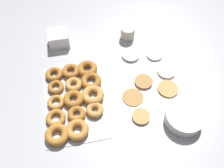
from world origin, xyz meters
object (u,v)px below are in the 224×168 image
object	(u,v)px
pancake_1	(154,55)
pancake_3	(131,55)
pancake_4	(168,89)
batter_bowl	(184,118)
donut_tray	(75,97)
pancake_5	(166,72)
container_stack	(59,38)
pancake_6	(141,117)
pancake_2	(133,97)
paper_cup	(128,33)
pancake_0	(144,82)

from	to	relation	value
pancake_1	pancake_3	size ratio (longest dim) A/B	0.90
pancake_4	batter_bowl	xyz separation A→B (m)	(0.19, 0.01, 0.02)
pancake_1	pancake_3	distance (m)	0.14
pancake_4	donut_tray	distance (m)	0.49
pancake_5	container_stack	xyz separation A→B (m)	(-0.35, -0.57, 0.03)
pancake_5	batter_bowl	bearing A→B (deg)	-3.36
pancake_4	container_stack	xyz separation A→B (m)	(-0.46, -0.54, 0.04)
pancake_3	pancake_6	size ratio (longest dim) A/B	1.17
pancake_5	batter_bowl	distance (m)	0.30
pancake_2	paper_cup	distance (m)	0.45
pancake_0	batter_bowl	size ratio (longest dim) A/B	0.55
donut_tray	pancake_4	bearing A→B (deg)	86.18
pancake_6	paper_cup	bearing A→B (deg)	173.71
batter_bowl	pancake_5	bearing A→B (deg)	176.64
pancake_6	pancake_2	bearing A→B (deg)	-174.49
pancake_0	paper_cup	distance (m)	0.36
pancake_0	pancake_2	xyz separation A→B (m)	(0.08, -0.08, -0.00)
pancake_1	pancake_2	xyz separation A→B (m)	(0.26, -0.20, -0.00)
pancake_4	container_stack	world-z (taller)	container_stack
pancake_2	pancake_6	distance (m)	0.12
pancake_6	paper_cup	xyz separation A→B (m)	(-0.56, 0.06, 0.03)
pancake_5	donut_tray	world-z (taller)	donut_tray
pancake_2	donut_tray	world-z (taller)	donut_tray
pancake_3	paper_cup	distance (m)	0.16
pancake_1	paper_cup	xyz separation A→B (m)	(-0.18, -0.12, 0.03)
batter_bowl	pancake_3	bearing A→B (deg)	-162.08
pancake_3	batter_bowl	bearing A→B (deg)	17.92
donut_tray	container_stack	bearing A→B (deg)	-173.11
pancake_0	donut_tray	xyz separation A→B (m)	(0.04, -0.38, 0.01)
pancake_2	pancake_3	bearing A→B (deg)	168.59
batter_bowl	container_stack	distance (m)	0.85
container_stack	pancake_5	bearing A→B (deg)	58.86
pancake_2	pancake_4	size ratio (longest dim) A/B	1.02
pancake_6	paper_cup	world-z (taller)	paper_cup
paper_cup	pancake_3	bearing A→B (deg)	-5.80
pancake_0	container_stack	distance (m)	0.58
pancake_1	pancake_2	world-z (taller)	pancake_1
pancake_4	pancake_6	world-z (taller)	pancake_6
pancake_5	pancake_6	size ratio (longest dim) A/B	1.11
pancake_4	batter_bowl	world-z (taller)	batter_bowl
batter_bowl	container_stack	world-z (taller)	container_stack
pancake_3	batter_bowl	world-z (taller)	batter_bowl
donut_tray	batter_bowl	world-z (taller)	batter_bowl
pancake_0	batter_bowl	xyz separation A→B (m)	(0.26, 0.13, 0.02)
pancake_1	pancake_2	distance (m)	0.33
pancake_2	pancake_4	bearing A→B (deg)	94.22
paper_cup	pancake_5	bearing A→B (deg)	25.51
pancake_0	pancake_5	world-z (taller)	same
pancake_3	pancake_6	bearing A→B (deg)	-6.49
pancake_2	pancake_3	distance (m)	0.29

